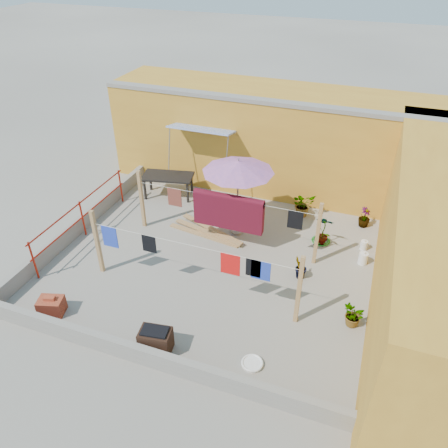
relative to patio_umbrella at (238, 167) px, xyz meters
The scene contains 21 objects.
ground 2.53m from the patio_umbrella, 96.63° to the right, with size 80.00×80.00×0.00m, color #9E998E.
wall_back 3.32m from the patio_umbrella, 84.19° to the left, with size 11.00×3.27×3.21m.
wall_right 5.25m from the patio_umbrella, 15.78° to the right, with size 2.40×9.00×3.20m, color gold.
parapet_front 5.34m from the patio_umbrella, 91.89° to the right, with size 8.30×0.16×0.44m, color gray.
parapet_left 4.85m from the patio_umbrella, 161.48° to the right, with size 0.16×7.30×0.44m, color gray.
red_railing 4.54m from the patio_umbrella, 158.00° to the right, with size 0.05×4.20×1.10m.
clothesline_rig 1.36m from the patio_umbrella, 93.93° to the right, with size 5.09×2.35×1.80m.
patio_umbrella is the anchor object (origin of this frame).
outdoor_table 3.33m from the patio_umbrella, 156.34° to the left, with size 1.73×1.12×0.75m.
brick_stack 5.66m from the patio_umbrella, 122.83° to the right, with size 0.64×0.54×0.48m.
lumber_pile 2.19m from the patio_umbrella, 152.59° to the right, with size 2.34×0.96×0.14m.
brazier 4.97m from the patio_umbrella, 92.23° to the right, with size 0.70×0.52×0.58m.
white_basin 5.09m from the patio_umbrella, 67.44° to the right, with size 0.44×0.44×0.08m.
water_jug_a 4.03m from the patio_umbrella, ahead, with size 0.24×0.24×0.37m.
water_jug_b 4.03m from the patio_umbrella, ahead, with size 0.20×0.20×0.31m.
green_hose 3.14m from the patio_umbrella, ahead, with size 0.52×0.52×0.08m.
plant_back_a 2.80m from the patio_umbrella, 45.00° to the left, with size 0.67×0.58×0.75m, color #205B1A.
plant_back_b 4.14m from the patio_umbrella, 25.07° to the left, with size 0.34×0.34×0.61m, color #205B1A.
plant_right_a 2.91m from the patio_umbrella, ahead, with size 0.49×0.33×0.94m, color #205B1A.
plant_right_b 3.07m from the patio_umbrella, 33.02° to the right, with size 0.35×0.29×0.64m, color #205B1A.
plant_right_c 4.71m from the patio_umbrella, 35.70° to the right, with size 0.52×0.45×0.58m, color #205B1A.
Camera 1 is at (3.39, -8.41, 7.20)m, focal length 35.00 mm.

